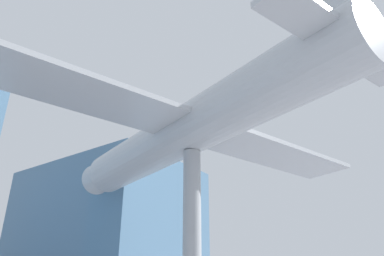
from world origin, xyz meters
name	(u,v)px	position (x,y,z in m)	size (l,w,h in m)	color
glass_pavilion_right	(105,242)	(7.70, 12.62, 4.85)	(8.39, 11.51, 10.27)	slate
support_pylon_central	(192,241)	(0.00, 0.00, 3.10)	(0.61, 0.61, 6.20)	#999EA3
suspended_airplane	(187,130)	(0.08, 0.27, 7.15)	(17.18, 15.61, 3.19)	#B2B7BC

